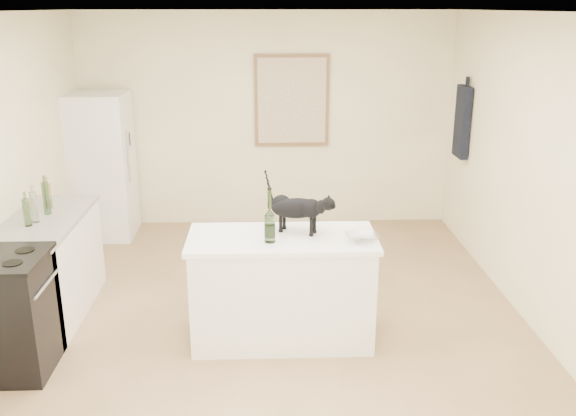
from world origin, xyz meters
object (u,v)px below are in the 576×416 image
(stove, at_px, (8,315))
(black_cat, at_px, (297,211))
(wine_bottle, at_px, (270,218))
(glass_bowl, at_px, (362,237))
(fridge, at_px, (102,166))

(stove, bearing_deg, black_cat, 12.72)
(wine_bottle, bearing_deg, glass_bowl, -0.76)
(stove, xyz_separation_m, black_cat, (2.17, 0.49, 0.63))
(black_cat, xyz_separation_m, glass_bowl, (0.50, -0.22, -0.15))
(stove, distance_m, fridge, 2.98)
(fridge, xyz_separation_m, glass_bowl, (2.67, -2.68, 0.08))
(stove, xyz_separation_m, fridge, (0.00, 2.95, 0.40))
(wine_bottle, bearing_deg, fridge, 126.22)
(stove, distance_m, black_cat, 2.31)
(stove, xyz_separation_m, glass_bowl, (2.67, 0.27, 0.48))
(stove, relative_size, wine_bottle, 2.33)
(black_cat, bearing_deg, wine_bottle, -112.79)
(black_cat, bearing_deg, stove, -143.81)
(black_cat, distance_m, wine_bottle, 0.30)
(fridge, height_order, wine_bottle, fridge)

